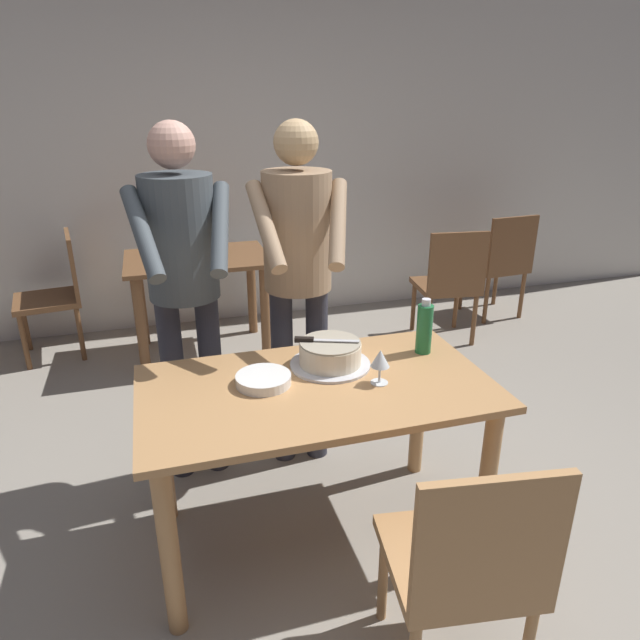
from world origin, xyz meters
name	(u,v)px	position (x,y,z in m)	size (l,w,h in m)	color
ground_plane	(317,534)	(0.00, 0.00, 0.00)	(14.00, 14.00, 0.00)	gray
back_wall	(218,157)	(0.00, 2.79, 1.35)	(10.00, 0.12, 2.70)	silver
main_dining_table	(317,413)	(0.00, 0.00, 0.62)	(1.39, 0.77, 0.75)	tan
cake_on_platter	(330,355)	(0.10, 0.15, 0.80)	(0.34, 0.34, 0.11)	silver
cake_knife	(313,340)	(0.03, 0.17, 0.87)	(0.26, 0.12, 0.02)	silver
plate_stack	(263,380)	(-0.20, 0.06, 0.77)	(0.22, 0.22, 0.04)	white
wine_glass_near	(380,360)	(0.24, -0.06, 0.85)	(0.08, 0.08, 0.14)	silver
water_bottle	(424,328)	(0.54, 0.16, 0.86)	(0.07, 0.07, 0.25)	#1E6B38
person_cutting_cake	(298,263)	(0.08, 0.60, 1.08)	(0.46, 0.57, 1.72)	#2D2D38
person_standing_beside	(183,271)	(-0.44, 0.63, 1.08)	(0.47, 0.55, 1.72)	#2D2D38
chair_near_side	(466,563)	(0.25, -0.76, 0.49)	(0.50, 0.50, 0.90)	tan
background_table	(199,279)	(-0.28, 2.09, 0.58)	(1.00, 0.70, 0.74)	brown
background_chair_0	(449,281)	(1.56, 1.75, 0.49)	(0.49, 0.49, 0.90)	brown
background_chair_2	(500,262)	(2.24, 2.11, 0.49)	(0.47, 0.47, 0.90)	brown
background_chair_3	(57,291)	(-1.26, 2.36, 0.49)	(0.50, 0.50, 0.90)	brown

